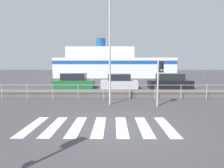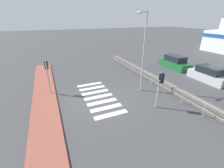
{
  "view_description": "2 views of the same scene",
  "coord_description": "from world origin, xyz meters",
  "px_view_note": "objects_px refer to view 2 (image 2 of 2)",
  "views": [
    {
      "loc": [
        -0.22,
        -6.8,
        2.47
      ],
      "look_at": [
        -0.29,
        2.0,
        1.5
      ],
      "focal_mm": 28.0,
      "sensor_mm": 36.0,
      "label": 1
    },
    {
      "loc": [
        9.65,
        -3.27,
        6.02
      ],
      "look_at": [
        -0.26,
        1.0,
        1.2
      ],
      "focal_mm": 24.0,
      "sensor_mm": 36.0,
      "label": 2
    }
  ],
  "objects_px": {
    "traffic_light_far": "(160,83)",
    "parked_car_silver": "(209,75)",
    "traffic_light_near": "(47,71)",
    "streetlamp": "(143,45)",
    "parked_car_green": "(174,63)"
  },
  "relations": [
    {
      "from": "parked_car_green",
      "to": "streetlamp",
      "type": "bearing_deg",
      "value": -63.18
    },
    {
      "from": "traffic_light_far",
      "to": "parked_car_green",
      "type": "distance_m",
      "value": 10.81
    },
    {
      "from": "traffic_light_far",
      "to": "parked_car_silver",
      "type": "relative_size",
      "value": 0.71
    },
    {
      "from": "parked_car_silver",
      "to": "streetlamp",
      "type": "bearing_deg",
      "value": -95.98
    },
    {
      "from": "traffic_light_far",
      "to": "parked_car_silver",
      "type": "bearing_deg",
      "value": 104.26
    },
    {
      "from": "streetlamp",
      "to": "traffic_light_near",
      "type": "bearing_deg",
      "value": -109.4
    },
    {
      "from": "traffic_light_near",
      "to": "streetlamp",
      "type": "relative_size",
      "value": 0.44
    },
    {
      "from": "traffic_light_near",
      "to": "traffic_light_far",
      "type": "height_order",
      "value": "traffic_light_near"
    },
    {
      "from": "parked_car_green",
      "to": "traffic_light_far",
      "type": "bearing_deg",
      "value": -50.13
    },
    {
      "from": "traffic_light_near",
      "to": "parked_car_green",
      "type": "distance_m",
      "value": 15.26
    },
    {
      "from": "traffic_light_far",
      "to": "traffic_light_near",
      "type": "bearing_deg",
      "value": -128.5
    },
    {
      "from": "traffic_light_far",
      "to": "parked_car_green",
      "type": "bearing_deg",
      "value": 129.87
    },
    {
      "from": "parked_car_green",
      "to": "parked_car_silver",
      "type": "height_order",
      "value": "parked_car_green"
    },
    {
      "from": "traffic_light_near",
      "to": "parked_car_green",
      "type": "bearing_deg",
      "value": 95.29
    },
    {
      "from": "streetlamp",
      "to": "parked_car_green",
      "type": "relative_size",
      "value": 1.57
    }
  ]
}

